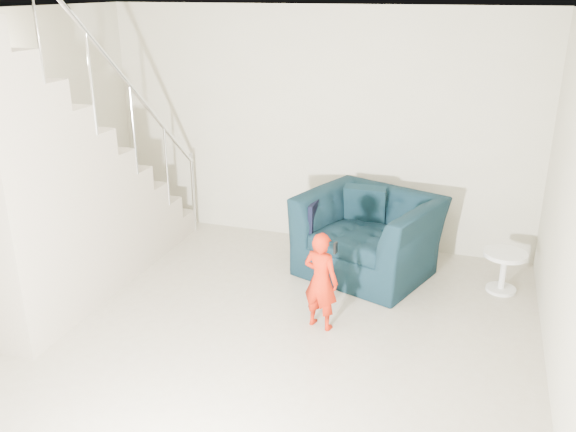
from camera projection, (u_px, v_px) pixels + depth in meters
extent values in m
plane|color=gray|center=(226.00, 360.00, 5.01)|extent=(5.50, 5.50, 0.00)
plane|color=silver|center=(211.00, 15.00, 4.05)|extent=(5.50, 5.50, 0.00)
plane|color=#B1AB90|center=(317.00, 128.00, 6.98)|extent=(5.00, 0.00, 5.00)
imported|color=black|center=(369.00, 235.00, 6.40)|extent=(1.61, 1.51, 0.85)
imported|color=#AE0507|center=(321.00, 281.00, 5.35)|extent=(0.38, 0.30, 0.91)
cylinder|color=silver|center=(506.00, 254.00, 6.00)|extent=(0.42, 0.42, 0.04)
cylinder|color=silver|center=(503.00, 274.00, 6.08)|extent=(0.06, 0.06, 0.38)
cylinder|color=silver|center=(501.00, 289.00, 6.14)|extent=(0.30, 0.30, 0.03)
cube|color=#ADA089|center=(153.00, 220.00, 7.63)|extent=(1.00, 0.30, 0.27)
cube|color=#ADA089|center=(140.00, 218.00, 7.32)|extent=(1.00, 0.30, 0.54)
cube|color=#ADA089|center=(125.00, 216.00, 7.00)|extent=(1.00, 0.30, 0.81)
cube|color=#ADA089|center=(109.00, 213.00, 6.69)|extent=(1.00, 0.30, 1.08)
cube|color=#ADA089|center=(91.00, 211.00, 6.37)|extent=(1.00, 0.30, 1.35)
cube|color=#ADA089|center=(72.00, 208.00, 6.06)|extent=(1.00, 0.30, 1.62)
cube|color=#ADA089|center=(50.00, 205.00, 5.74)|extent=(1.00, 0.30, 1.89)
cube|color=#ADA089|center=(26.00, 201.00, 5.43)|extent=(1.00, 0.30, 2.16)
cylinder|color=silver|center=(109.00, 60.00, 5.54)|extent=(0.04, 3.03, 2.73)
cylinder|color=silver|center=(193.00, 192.00, 7.49)|extent=(0.04, 0.04, 1.00)
cube|color=black|center=(365.00, 204.00, 6.59)|extent=(0.45, 0.21, 0.44)
cube|color=black|center=(316.00, 223.00, 6.42)|extent=(0.05, 0.47, 0.52)
cube|color=black|center=(336.00, 248.00, 5.18)|extent=(0.03, 0.05, 0.10)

